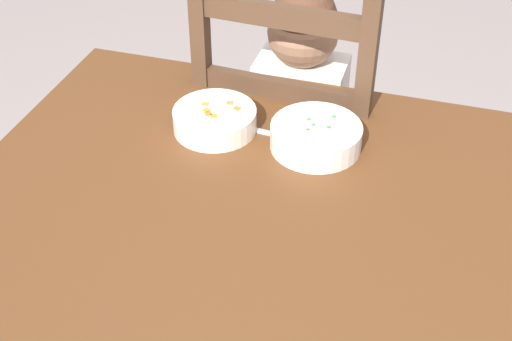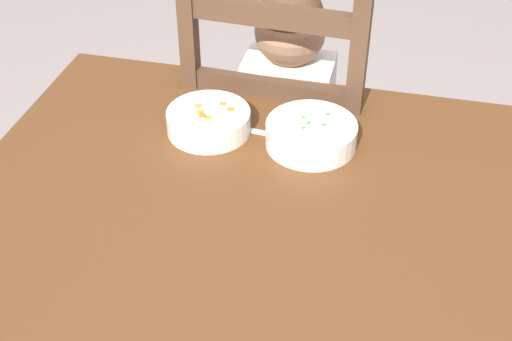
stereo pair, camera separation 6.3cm
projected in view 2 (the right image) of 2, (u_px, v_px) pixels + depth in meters
name	position (u px, v px, depth m)	size (l,w,h in m)	color
dining_table	(265.00, 262.00, 1.32)	(1.18, 0.99, 0.76)	brown
dining_chair	(283.00, 160.00, 1.85)	(0.44, 0.44, 1.05)	#503625
child_figure	(285.00, 112.00, 1.76)	(0.32, 0.31, 0.97)	white
bowl_of_peas	(311.00, 134.00, 1.42)	(0.19, 0.19, 0.05)	white
bowl_of_carrots	(209.00, 121.00, 1.46)	(0.18, 0.18, 0.05)	white
spoon	(241.00, 128.00, 1.48)	(0.14, 0.03, 0.01)	silver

